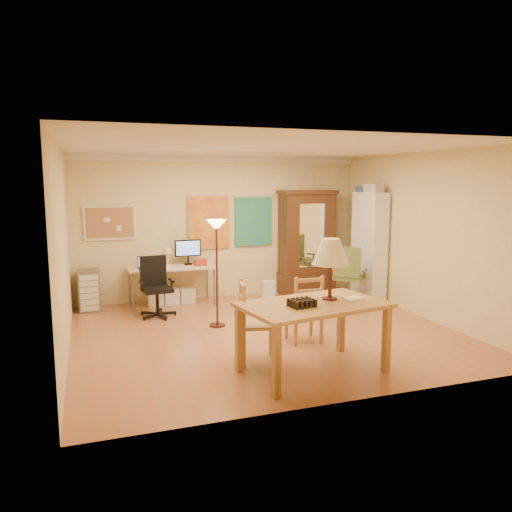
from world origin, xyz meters
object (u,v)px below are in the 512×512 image
object	(u,v)px
dining_table	(320,289)
office_chair_green	(349,289)
bookshelf	(369,247)
computer_desk	(173,281)
office_chair_black	(157,301)
armoire	(306,249)

from	to	relation	value
dining_table	office_chair_green	xyz separation A→B (m)	(1.91, 2.70, -0.70)
bookshelf	computer_desk	bearing A→B (deg)	166.69
office_chair_black	bookshelf	world-z (taller)	bookshelf
dining_table	computer_desk	world-z (taller)	dining_table
dining_table	office_chair_black	size ratio (longest dim) A/B	1.81
bookshelf	armoire	bearing A→B (deg)	132.89
dining_table	armoire	world-z (taller)	armoire
dining_table	office_chair_black	world-z (taller)	dining_table
computer_desk	office_chair_green	world-z (taller)	computer_desk
computer_desk	office_chair_green	size ratio (longest dim) A/B	1.42
dining_table	office_chair_black	bearing A→B (deg)	116.33
dining_table	computer_desk	size ratio (longest dim) A/B	1.18
office_chair_green	armoire	size ratio (longest dim) A/B	0.53
office_chair_green	armoire	world-z (taller)	armoire
dining_table	bookshelf	world-z (taller)	bookshelf
dining_table	armoire	xyz separation A→B (m)	(1.59, 3.85, -0.10)
dining_table	office_chair_black	xyz separation A→B (m)	(-1.50, 3.03, -0.72)
armoire	dining_table	bearing A→B (deg)	-112.48
dining_table	armoire	distance (m)	4.16
dining_table	computer_desk	xyz separation A→B (m)	(-1.10, 3.76, -0.56)
dining_table	bookshelf	size ratio (longest dim) A/B	0.89
office_chair_green	dining_table	bearing A→B (deg)	-125.34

